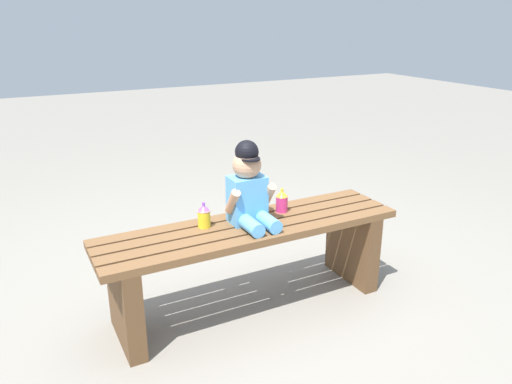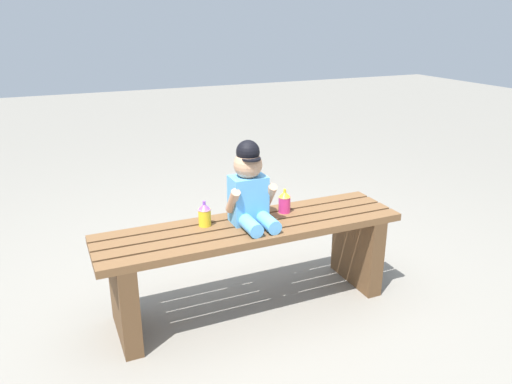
{
  "view_description": "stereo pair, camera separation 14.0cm",
  "coord_description": "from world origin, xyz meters",
  "views": [
    {
      "loc": [
        -0.98,
        -1.95,
        1.4
      ],
      "look_at": [
        0.0,
        -0.05,
        0.63
      ],
      "focal_mm": 34.7,
      "sensor_mm": 36.0,
      "label": 1
    },
    {
      "loc": [
        -0.86,
        -2.01,
        1.4
      ],
      "look_at": [
        0.0,
        -0.05,
        0.63
      ],
      "focal_mm": 34.7,
      "sensor_mm": 36.0,
      "label": 2
    }
  ],
  "objects": [
    {
      "name": "ground_plane",
      "position": [
        0.0,
        0.0,
        0.0
      ],
      "size": [
        16.0,
        16.0,
        0.0
      ],
      "primitive_type": "plane",
      "color": "gray"
    },
    {
      "name": "park_bench",
      "position": [
        0.0,
        0.0,
        0.3
      ],
      "size": [
        1.49,
        0.37,
        0.45
      ],
      "color": "brown",
      "rests_on": "ground_plane"
    },
    {
      "name": "child_figure",
      "position": [
        0.0,
        0.02,
        0.63
      ],
      "size": [
        0.23,
        0.27,
        0.4
      ],
      "color": "#59A5E5",
      "rests_on": "park_bench"
    },
    {
      "name": "sippy_cup_left",
      "position": [
        -0.21,
        0.07,
        0.51
      ],
      "size": [
        0.06,
        0.06,
        0.12
      ],
      "color": "yellow",
      "rests_on": "park_bench"
    },
    {
      "name": "sippy_cup_right",
      "position": [
        0.21,
        0.07,
        0.51
      ],
      "size": [
        0.06,
        0.06,
        0.12
      ],
      "color": "#E5337F",
      "rests_on": "park_bench"
    }
  ]
}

